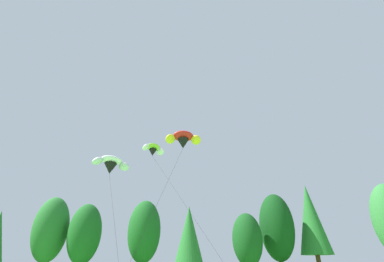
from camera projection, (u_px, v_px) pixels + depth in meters
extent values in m
ellipsoid|color=#236628|center=(51.00, 229.00, 40.53)|extent=(4.99, 4.99, 9.27)
ellipsoid|color=#19561E|center=(85.00, 233.00, 39.81)|extent=(4.69, 4.69, 8.39)
ellipsoid|color=#19561E|center=(144.00, 231.00, 41.59)|extent=(4.92, 4.92, 9.06)
cone|color=#236628|center=(189.00, 233.00, 38.81)|extent=(3.84, 3.84, 7.52)
ellipsoid|color=#144719|center=(247.00, 239.00, 39.76)|extent=(4.34, 4.34, 7.37)
ellipsoid|color=#0F3D14|center=(277.00, 227.00, 42.61)|extent=(5.24, 5.24, 10.01)
cone|color=#236628|center=(311.00, 218.00, 43.63)|extent=(4.76, 4.76, 10.64)
ellipsoid|color=red|center=(183.00, 136.00, 27.58)|extent=(2.13, 1.48, 1.21)
ellipsoid|color=yellow|center=(196.00, 140.00, 27.54)|extent=(1.34, 1.21, 1.35)
ellipsoid|color=yellow|center=(170.00, 139.00, 27.30)|extent=(1.27, 1.22, 1.35)
cone|color=black|center=(183.00, 144.00, 27.34)|extent=(1.23, 1.23, 0.99)
cylinder|color=black|center=(164.00, 190.00, 19.63)|extent=(2.60, 11.18, 11.10)
ellipsoid|color=#93D633|center=(153.00, 147.00, 32.32)|extent=(2.03, 1.99, 1.00)
ellipsoid|color=white|center=(161.00, 152.00, 32.83)|extent=(1.27, 1.22, 1.11)
ellipsoid|color=white|center=(146.00, 147.00, 31.54)|extent=(1.20, 1.29, 1.11)
cone|color=black|center=(153.00, 153.00, 32.10)|extent=(1.34, 1.34, 0.81)
cylinder|color=black|center=(178.00, 195.00, 22.38)|extent=(6.59, 15.30, 12.59)
ellipsoid|color=white|center=(112.00, 160.00, 25.29)|extent=(2.42, 2.27, 0.85)
ellipsoid|color=silver|center=(124.00, 167.00, 25.84)|extent=(1.49, 1.51, 1.07)
ellipsoid|color=silver|center=(98.00, 161.00, 24.43)|extent=(1.49, 1.42, 1.07)
cone|color=black|center=(110.00, 169.00, 25.03)|extent=(1.60, 1.60, 0.98)
cylinder|color=black|center=(113.00, 210.00, 18.48)|extent=(4.06, 10.25, 8.14)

